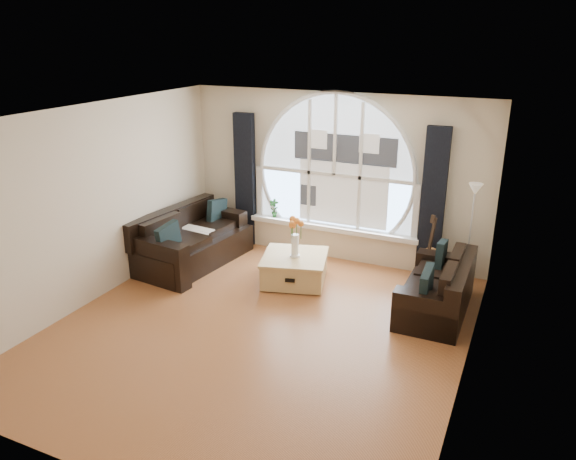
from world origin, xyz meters
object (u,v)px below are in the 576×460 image
object	(u,v)px
sofa_right	(437,284)
vase_flowers	(295,232)
sofa_left	(193,240)
coffee_chest	(295,267)
potted_plant	(274,208)
floor_lamp	(470,238)
guitar	(431,246)

from	to	relation	value
sofa_right	vase_flowers	distance (m)	2.13
sofa_left	coffee_chest	world-z (taller)	sofa_left
sofa_right	potted_plant	xyz separation A→B (m)	(-3.00, 1.21, 0.31)
vase_flowers	floor_lamp	bearing A→B (deg)	19.52
floor_lamp	guitar	xyz separation A→B (m)	(-0.54, 0.13, -0.27)
vase_flowers	guitar	bearing A→B (deg)	28.01
floor_lamp	vase_flowers	bearing A→B (deg)	-160.48
sofa_right	coffee_chest	bearing A→B (deg)	178.47
guitar	potted_plant	world-z (taller)	guitar
sofa_left	guitar	distance (m)	3.75
coffee_chest	vase_flowers	distance (m)	0.58
coffee_chest	vase_flowers	bearing A→B (deg)	-77.03
coffee_chest	floor_lamp	world-z (taller)	floor_lamp
vase_flowers	potted_plant	distance (m)	1.50
coffee_chest	sofa_right	bearing A→B (deg)	-17.00
sofa_right	vase_flowers	bearing A→B (deg)	179.10
floor_lamp	guitar	distance (m)	0.62
sofa_right	vase_flowers	world-z (taller)	vase_flowers
sofa_right	floor_lamp	distance (m)	0.99
sofa_left	guitar	size ratio (longest dim) A/B	1.87
sofa_right	guitar	xyz separation A→B (m)	(-0.27, 1.00, 0.13)
potted_plant	coffee_chest	bearing A→B (deg)	-52.07
sofa_left	potted_plant	distance (m)	1.51
floor_lamp	potted_plant	world-z (taller)	floor_lamp
sofa_right	guitar	world-z (taller)	guitar
sofa_left	vase_flowers	bearing A→B (deg)	6.90
coffee_chest	sofa_left	bearing A→B (deg)	165.19
guitar	potted_plant	xyz separation A→B (m)	(-2.73, 0.22, 0.18)
sofa_left	floor_lamp	bearing A→B (deg)	18.28
potted_plant	vase_flowers	bearing A→B (deg)	-52.24
coffee_chest	floor_lamp	distance (m)	2.57
sofa_left	vase_flowers	xyz separation A→B (m)	(1.81, -0.00, 0.41)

